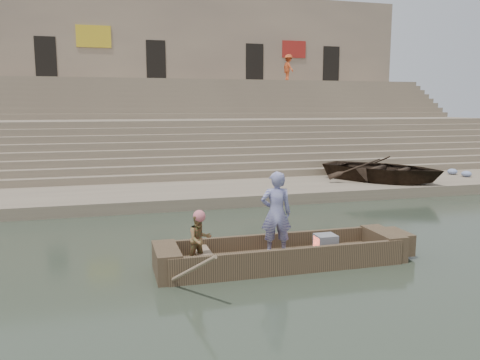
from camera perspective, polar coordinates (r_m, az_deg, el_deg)
name	(u,v)px	position (r m, az deg, el deg)	size (l,w,h in m)	color
ground	(350,258)	(11.68, 12.96, -8.96)	(120.00, 120.00, 0.00)	#262E23
lower_landing	(252,191)	(18.85, 1.42, -1.34)	(32.00, 4.00, 0.40)	#81735C
mid_landing	(212,146)	(25.91, -3.38, 4.09)	(32.00, 3.00, 2.80)	#81735C
upper_landing	(190,120)	(32.71, -5.98, 7.14)	(32.00, 3.00, 5.20)	#81735C
ghat_steps	(205,136)	(27.53, -4.13, 5.19)	(32.00, 11.00, 5.20)	#81735C
building_wall	(180,77)	(36.71, -7.10, 11.98)	(32.00, 5.07, 11.20)	#9C8469
main_rowboat	(282,260)	(10.89, 4.96, -9.46)	(5.00, 1.30, 0.22)	brown
rowboat_trim	(291,251)	(10.90, 6.02, -8.39)	(6.04, 2.63, 1.77)	brown
standing_man	(276,213)	(10.70, 4.31, -3.96)	(0.69, 0.45, 1.88)	navy
rowing_man	(200,239)	(10.09, -4.82, -7.03)	(0.54, 0.42, 1.10)	#297C33
television	(325,243)	(11.20, 10.07, -7.40)	(0.46, 0.42, 0.40)	gray
beached_rowboat	(382,169)	(20.86, 16.55, 1.24)	(3.49, 4.89, 1.01)	#2D2116
pedestrian	(288,68)	(34.05, 5.76, 13.11)	(1.17, 0.67, 1.81)	#BB461F
cloth_bundles	(421,175)	(22.32, 20.66, 0.54)	(4.96, 1.81, 0.26)	#3F5999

